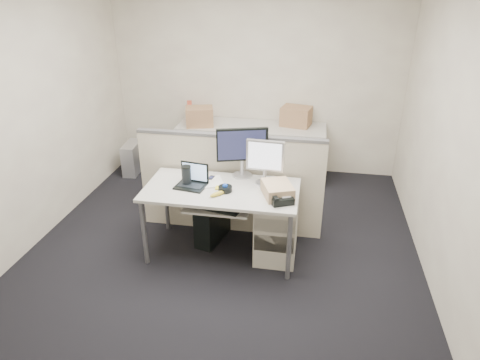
% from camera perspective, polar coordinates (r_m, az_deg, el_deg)
% --- Properties ---
extents(floor, '(4.00, 4.50, 0.01)m').
position_cam_1_polar(floor, '(4.53, -2.34, -9.47)').
color(floor, black).
rests_on(floor, ground).
extents(wall_back, '(4.00, 0.02, 2.70)m').
position_cam_1_polar(wall_back, '(6.05, 2.09, 13.69)').
color(wall_back, '#B4A698').
rests_on(wall_back, ground).
extents(wall_front, '(4.00, 0.02, 2.70)m').
position_cam_1_polar(wall_front, '(2.03, -17.11, -13.68)').
color(wall_front, '#B4A698').
rests_on(wall_front, ground).
extents(wall_left, '(0.02, 4.50, 2.70)m').
position_cam_1_polar(wall_left, '(4.76, -27.12, 7.60)').
color(wall_left, '#B4A698').
rests_on(wall_left, ground).
extents(wall_right, '(0.02, 4.50, 2.70)m').
position_cam_1_polar(wall_right, '(4.00, 26.63, 4.65)').
color(wall_right, '#B4A698').
rests_on(wall_right, ground).
extents(desk, '(1.50, 0.75, 0.73)m').
position_cam_1_polar(desk, '(4.18, -2.50, -1.94)').
color(desk, beige).
rests_on(desk, floor).
extents(keyboard_tray, '(0.62, 0.32, 0.02)m').
position_cam_1_polar(keyboard_tray, '(4.05, -3.04, -3.66)').
color(keyboard_tray, beige).
rests_on(keyboard_tray, desk).
extents(drawer_pedestal, '(0.40, 0.55, 0.65)m').
position_cam_1_polar(drawer_pedestal, '(4.32, 4.91, -6.23)').
color(drawer_pedestal, silver).
rests_on(drawer_pedestal, floor).
extents(cubicle_partition, '(2.00, 0.06, 1.10)m').
position_cam_1_polar(cubicle_partition, '(4.62, -1.29, -0.69)').
color(cubicle_partition, '#AFA48B').
rests_on(cubicle_partition, floor).
extents(back_counter, '(2.00, 0.60, 0.72)m').
position_cam_1_polar(back_counter, '(6.04, 1.51, 3.84)').
color(back_counter, silver).
rests_on(back_counter, floor).
extents(monitor_main, '(0.55, 0.34, 0.52)m').
position_cam_1_polar(monitor_main, '(4.31, 0.29, 3.67)').
color(monitor_main, black).
rests_on(monitor_main, desk).
extents(monitor_small, '(0.38, 0.21, 0.45)m').
position_cam_1_polar(monitor_small, '(4.16, 3.36, 2.29)').
color(monitor_small, '#B7B7BC').
rests_on(monitor_small, desk).
extents(laptop, '(0.32, 0.26, 0.22)m').
position_cam_1_polar(laptop, '(4.16, -6.64, 0.41)').
color(laptop, black).
rests_on(laptop, desk).
extents(trackball, '(0.15, 0.15, 0.05)m').
position_cam_1_polar(trackball, '(4.09, -1.99, -1.19)').
color(trackball, black).
rests_on(trackball, desk).
extents(desk_phone, '(0.25, 0.23, 0.06)m').
position_cam_1_polar(desk_phone, '(3.90, 5.54, -2.59)').
color(desk_phone, black).
rests_on(desk_phone, desk).
extents(paper_stack, '(0.29, 0.32, 0.01)m').
position_cam_1_polar(paper_stack, '(4.28, -3.74, -0.23)').
color(paper_stack, silver).
rests_on(paper_stack, desk).
extents(sticky_pad, '(0.08, 0.08, 0.01)m').
position_cam_1_polar(sticky_pad, '(4.15, -2.76, -1.05)').
color(sticky_pad, yellow).
rests_on(sticky_pad, desk).
extents(travel_mug, '(0.11, 0.11, 0.19)m').
position_cam_1_polar(travel_mug, '(4.21, -7.13, 0.52)').
color(travel_mug, black).
rests_on(travel_mug, desk).
extents(banana, '(0.15, 0.16, 0.04)m').
position_cam_1_polar(banana, '(4.01, -2.98, -1.84)').
color(banana, gold).
rests_on(banana, desk).
extents(cellphone, '(0.07, 0.11, 0.01)m').
position_cam_1_polar(cellphone, '(4.36, -3.88, 0.26)').
color(cellphone, black).
rests_on(cellphone, desk).
extents(manila_folders, '(0.35, 0.39, 0.12)m').
position_cam_1_polar(manila_folders, '(4.01, 5.02, -1.31)').
color(manila_folders, tan).
rests_on(manila_folders, desk).
extents(keyboard, '(0.48, 0.25, 0.03)m').
position_cam_1_polar(keyboard, '(4.00, -3.10, -3.64)').
color(keyboard, black).
rests_on(keyboard, keyboard_tray).
extents(pc_tower_desk, '(0.31, 0.51, 0.45)m').
position_cam_1_polar(pc_tower_desk, '(4.60, -3.69, -5.51)').
color(pc_tower_desk, black).
rests_on(pc_tower_desk, floor).
extents(pc_tower_spare_dark, '(0.29, 0.44, 0.38)m').
position_cam_1_polar(pc_tower_spare_dark, '(6.48, -9.41, 3.43)').
color(pc_tower_spare_dark, black).
rests_on(pc_tower_spare_dark, floor).
extents(pc_tower_spare_silver, '(0.22, 0.48, 0.44)m').
position_cam_1_polar(pc_tower_spare_silver, '(6.38, -14.09, 2.90)').
color(pc_tower_spare_silver, '#B7B7BC').
rests_on(pc_tower_spare_silver, floor).
extents(cardboard_box_left, '(0.43, 0.37, 0.27)m').
position_cam_1_polar(cardboard_box_left, '(5.90, -5.42, 8.33)').
color(cardboard_box_left, '#976F4D').
rests_on(cardboard_box_left, back_counter).
extents(cardboard_box_right, '(0.44, 0.38, 0.28)m').
position_cam_1_polar(cardboard_box_right, '(5.93, 7.49, 8.34)').
color(cardboard_box_right, '#976F4D').
rests_on(cardboard_box_right, back_counter).
extents(red_binder, '(0.15, 0.29, 0.27)m').
position_cam_1_polar(red_binder, '(6.16, -6.70, 8.97)').
color(red_binder, '#B33B26').
rests_on(red_binder, back_counter).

